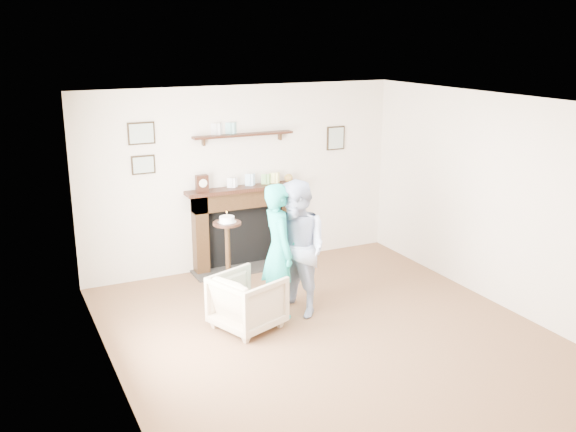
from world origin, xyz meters
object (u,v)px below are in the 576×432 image
(pedestal_table, at_px, (228,244))
(man, at_px, (297,313))
(armchair, at_px, (248,327))
(woman, at_px, (279,314))

(pedestal_table, bearing_deg, man, -57.06)
(armchair, relative_size, pedestal_table, 0.62)
(armchair, bearing_deg, man, -102.09)
(man, bearing_deg, pedestal_table, -162.54)
(armchair, xyz_separation_m, woman, (0.46, 0.17, 0.00))
(armchair, relative_size, man, 0.43)
(man, height_order, woman, man)
(armchair, xyz_separation_m, man, (0.66, 0.10, 0.00))
(armchair, distance_m, woman, 0.49)
(armchair, bearing_deg, woman, -90.19)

